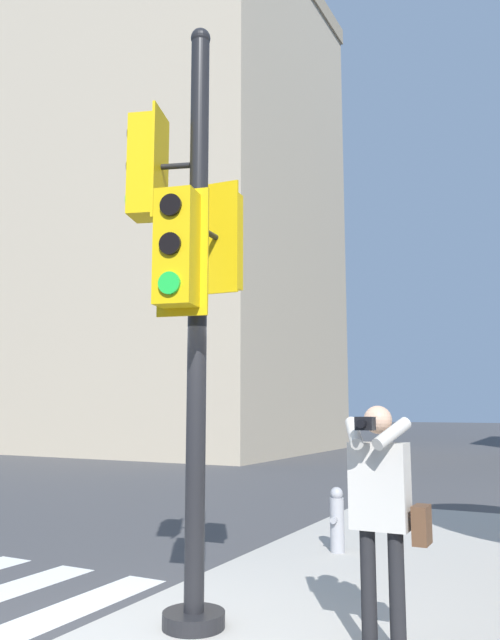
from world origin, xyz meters
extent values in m
cube|color=silver|center=(-1.20, 0.62, 0.00)|extent=(0.48, 3.15, 0.01)
cylinder|color=black|center=(0.29, 0.76, 0.20)|extent=(0.49, 0.49, 0.12)
cylinder|color=black|center=(0.29, 0.76, 2.65)|extent=(0.16, 0.16, 4.78)
sphere|color=black|center=(0.29, 0.76, 5.08)|extent=(0.18, 0.18, 0.18)
cylinder|color=black|center=(0.28, 0.98, 3.35)|extent=(0.07, 0.28, 0.05)
cube|color=#E5B70C|center=(0.26, 1.24, 3.35)|extent=(0.32, 0.26, 0.90)
cube|color=#E5B70C|center=(0.27, 1.11, 3.35)|extent=(0.42, 0.05, 1.02)
cylinder|color=black|center=(0.25, 1.38, 3.65)|extent=(0.17, 0.04, 0.17)
cylinder|color=black|center=(0.25, 1.38, 3.35)|extent=(0.17, 0.04, 0.17)
cylinder|color=green|center=(0.25, 1.38, 3.05)|extent=(0.17, 0.04, 0.17)
cylinder|color=black|center=(0.34, 0.55, 3.05)|extent=(0.11, 0.29, 0.05)
cube|color=#E5B70C|center=(0.39, 0.29, 3.05)|extent=(0.34, 0.30, 0.90)
cube|color=#E5B70C|center=(0.37, 0.42, 3.05)|extent=(0.42, 0.11, 1.02)
cylinder|color=black|center=(0.42, 0.16, 3.35)|extent=(0.17, 0.07, 0.17)
cylinder|color=black|center=(0.42, 0.16, 3.05)|extent=(0.17, 0.07, 0.17)
cylinder|color=green|center=(0.42, 0.16, 2.75)|extent=(0.17, 0.07, 0.17)
cylinder|color=black|center=(0.08, 0.70, 3.91)|extent=(0.28, 0.13, 0.05)
cube|color=#E5B70C|center=(-0.17, 0.61, 3.91)|extent=(0.32, 0.36, 0.90)
cube|color=#E5B70C|center=(-0.04, 0.66, 3.91)|extent=(0.15, 0.41, 1.02)
cylinder|color=black|center=(-0.29, 0.57, 4.21)|extent=(0.08, 0.17, 0.17)
cylinder|color=black|center=(-0.29, 0.57, 3.91)|extent=(0.08, 0.17, 0.17)
cylinder|color=green|center=(-0.29, 0.57, 3.61)|extent=(0.08, 0.17, 0.17)
cylinder|color=black|center=(1.67, 0.86, 0.57)|extent=(0.11, 0.11, 0.85)
cylinder|color=black|center=(1.87, 0.86, 0.57)|extent=(0.11, 0.11, 0.85)
cube|color=beige|center=(1.77, 0.86, 1.29)|extent=(0.40, 0.22, 0.60)
sphere|color=tan|center=(1.77, 0.86, 1.75)|extent=(0.20, 0.20, 0.20)
cube|color=black|center=(1.77, 0.55, 1.73)|extent=(0.12, 0.10, 0.09)
cylinder|color=black|center=(1.77, 0.48, 1.73)|extent=(0.06, 0.08, 0.06)
cylinder|color=beige|center=(1.63, 0.72, 1.66)|extent=(0.23, 0.35, 0.22)
cylinder|color=beige|center=(1.90, 0.72, 1.66)|extent=(0.23, 0.35, 0.22)
cube|color=brown|center=(2.05, 0.88, 1.04)|extent=(0.10, 0.20, 0.26)
cylinder|color=#99999E|center=(0.43, 3.71, 0.46)|extent=(0.17, 0.17, 0.63)
sphere|color=#99999E|center=(0.43, 3.71, 0.82)|extent=(0.15, 0.15, 0.15)
cylinder|color=#99999E|center=(0.43, 3.60, 0.52)|extent=(0.08, 0.06, 0.08)
cube|color=tan|center=(-13.20, 19.68, 10.25)|extent=(13.38, 10.91, 20.51)
cube|color=gray|center=(-13.20, 19.68, 20.91)|extent=(13.58, 11.11, 0.80)
camera|label=1|loc=(3.03, -3.59, 1.83)|focal=35.00mm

